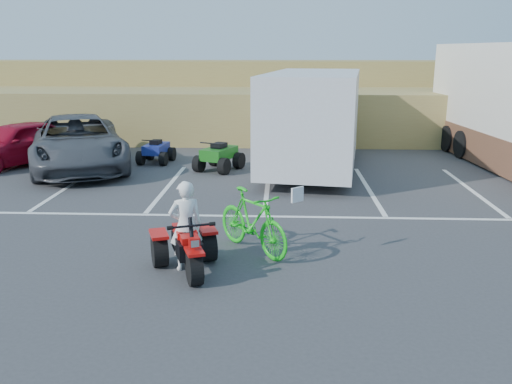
{
  "coord_description": "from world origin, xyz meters",
  "views": [
    {
      "loc": [
        0.35,
        -9.12,
        3.6
      ],
      "look_at": [
        -0.11,
        0.74,
        1.0
      ],
      "focal_mm": 38.0,
      "sensor_mm": 36.0,
      "label": 1
    }
  ],
  "objects_px": {
    "green_dirt_bike": "(253,221)",
    "quad_atv_green": "(219,170)",
    "rider": "(186,226)",
    "red_car": "(17,143)",
    "quad_atv_blue": "(157,162)",
    "red_trike_atv": "(189,272)",
    "cargo_trailer": "(313,118)",
    "grey_pickup": "(77,142)"
  },
  "relations": [
    {
      "from": "red_trike_atv",
      "to": "cargo_trailer",
      "type": "relative_size",
      "value": 0.22
    },
    {
      "from": "red_car",
      "to": "quad_atv_blue",
      "type": "xyz_separation_m",
      "value": [
        4.37,
        0.53,
        -0.7
      ]
    },
    {
      "from": "green_dirt_bike",
      "to": "quad_atv_green",
      "type": "distance_m",
      "value": 7.08
    },
    {
      "from": "red_trike_atv",
      "to": "grey_pickup",
      "type": "distance_m",
      "value": 9.37
    },
    {
      "from": "red_trike_atv",
      "to": "red_car",
      "type": "xyz_separation_m",
      "value": [
        -6.94,
        8.45,
        0.7
      ]
    },
    {
      "from": "green_dirt_bike",
      "to": "quad_atv_green",
      "type": "bearing_deg",
      "value": 60.71
    },
    {
      "from": "green_dirt_bike",
      "to": "cargo_trailer",
      "type": "bearing_deg",
      "value": 37.5
    },
    {
      "from": "red_trike_atv",
      "to": "quad_atv_green",
      "type": "height_order",
      "value": "red_trike_atv"
    },
    {
      "from": "quad_atv_green",
      "to": "rider",
      "type": "bearing_deg",
      "value": -64.49
    },
    {
      "from": "red_trike_atv",
      "to": "quad_atv_green",
      "type": "bearing_deg",
      "value": 72.62
    },
    {
      "from": "green_dirt_bike",
      "to": "red_car",
      "type": "xyz_separation_m",
      "value": [
        -7.96,
        7.44,
        0.12
      ]
    },
    {
      "from": "quad_atv_blue",
      "to": "quad_atv_green",
      "type": "height_order",
      "value": "quad_atv_green"
    },
    {
      "from": "red_trike_atv",
      "to": "red_car",
      "type": "relative_size",
      "value": 0.36
    },
    {
      "from": "quad_atv_blue",
      "to": "green_dirt_bike",
      "type": "bearing_deg",
      "value": -59.05
    },
    {
      "from": "red_car",
      "to": "quad_atv_blue",
      "type": "distance_m",
      "value": 4.46
    },
    {
      "from": "red_car",
      "to": "cargo_trailer",
      "type": "height_order",
      "value": "cargo_trailer"
    },
    {
      "from": "grey_pickup",
      "to": "cargo_trailer",
      "type": "distance_m",
      "value": 7.32
    },
    {
      "from": "rider",
      "to": "red_car",
      "type": "height_order",
      "value": "rider"
    },
    {
      "from": "red_trike_atv",
      "to": "grey_pickup",
      "type": "relative_size",
      "value": 0.25
    },
    {
      "from": "red_trike_atv",
      "to": "green_dirt_bike",
      "type": "height_order",
      "value": "green_dirt_bike"
    },
    {
      "from": "grey_pickup",
      "to": "red_car",
      "type": "bearing_deg",
      "value": 145.1
    },
    {
      "from": "red_trike_atv",
      "to": "cargo_trailer",
      "type": "distance_m",
      "value": 8.51
    },
    {
      "from": "rider",
      "to": "green_dirt_bike",
      "type": "distance_m",
      "value": 1.39
    },
    {
      "from": "red_trike_atv",
      "to": "quad_atv_blue",
      "type": "relative_size",
      "value": 1.16
    },
    {
      "from": "red_car",
      "to": "quad_atv_green",
      "type": "relative_size",
      "value": 2.85
    },
    {
      "from": "green_dirt_bike",
      "to": "red_car",
      "type": "distance_m",
      "value": 10.9
    },
    {
      "from": "rider",
      "to": "grey_pickup",
      "type": "height_order",
      "value": "grey_pickup"
    },
    {
      "from": "rider",
      "to": "quad_atv_green",
      "type": "bearing_deg",
      "value": -107.71
    },
    {
      "from": "green_dirt_bike",
      "to": "rider",
      "type": "bearing_deg",
      "value": 178.52
    },
    {
      "from": "red_trike_atv",
      "to": "cargo_trailer",
      "type": "xyz_separation_m",
      "value": [
        2.47,
        7.99,
        1.6
      ]
    },
    {
      "from": "quad_atv_green",
      "to": "green_dirt_bike",
      "type": "bearing_deg",
      "value": -55.5
    },
    {
      "from": "cargo_trailer",
      "to": "quad_atv_blue",
      "type": "height_order",
      "value": "cargo_trailer"
    },
    {
      "from": "rider",
      "to": "red_car",
      "type": "relative_size",
      "value": 0.37
    },
    {
      "from": "red_trike_atv",
      "to": "red_car",
      "type": "bearing_deg",
      "value": 109.29
    },
    {
      "from": "red_trike_atv",
      "to": "quad_atv_green",
      "type": "relative_size",
      "value": 1.03
    },
    {
      "from": "green_dirt_bike",
      "to": "cargo_trailer",
      "type": "height_order",
      "value": "cargo_trailer"
    },
    {
      "from": "grey_pickup",
      "to": "red_car",
      "type": "relative_size",
      "value": 1.43
    },
    {
      "from": "rider",
      "to": "quad_atv_blue",
      "type": "height_order",
      "value": "rider"
    },
    {
      "from": "grey_pickup",
      "to": "cargo_trailer",
      "type": "xyz_separation_m",
      "value": [
        7.28,
        -0.02,
        0.79
      ]
    },
    {
      "from": "cargo_trailer",
      "to": "quad_atv_green",
      "type": "xyz_separation_m",
      "value": [
        -2.85,
        -0.06,
        -1.6
      ]
    },
    {
      "from": "rider",
      "to": "grey_pickup",
      "type": "relative_size",
      "value": 0.26
    },
    {
      "from": "quad_atv_blue",
      "to": "cargo_trailer",
      "type": "bearing_deg",
      "value": -4.44
    }
  ]
}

